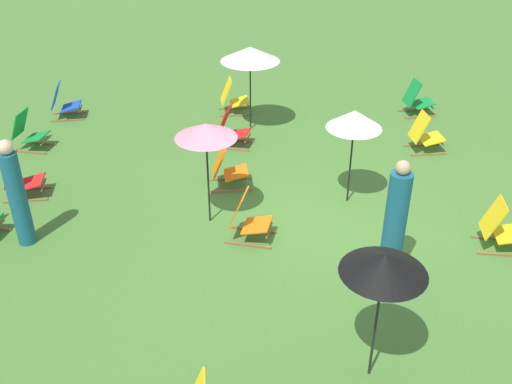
{
  "coord_description": "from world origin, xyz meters",
  "views": [
    {
      "loc": [
        -8.27,
        1.2,
        5.41
      ],
      "look_at": [
        0.0,
        1.2,
        0.5
      ],
      "focal_mm": 40.74,
      "sensor_mm": 36.0,
      "label": 1
    }
  ],
  "objects_px": {
    "deckchair_11": "(21,178)",
    "umbrella_2": "(250,54)",
    "umbrella_3": "(206,131)",
    "person_1": "(17,195)",
    "person_0": "(395,224)",
    "deckchair_7": "(425,134)",
    "umbrella_0": "(384,264)",
    "deckchair_0": "(227,168)",
    "deckchair_3": "(64,103)",
    "deckchair_9": "(501,228)",
    "deckchair_5": "(417,100)",
    "deckchair_6": "(28,132)",
    "deckchair_4": "(247,219)",
    "deckchair_12": "(231,129)",
    "deckchair_10": "(233,98)",
    "umbrella_1": "(355,120)"
  },
  "relations": [
    {
      "from": "umbrella_3",
      "to": "umbrella_2",
      "type": "bearing_deg",
      "value": -9.88
    },
    {
      "from": "deckchair_0",
      "to": "deckchair_6",
      "type": "relative_size",
      "value": 1.0
    },
    {
      "from": "deckchair_9",
      "to": "umbrella_0",
      "type": "bearing_deg",
      "value": 143.17
    },
    {
      "from": "deckchair_6",
      "to": "umbrella_3",
      "type": "distance_m",
      "value": 4.96
    },
    {
      "from": "deckchair_9",
      "to": "umbrella_3",
      "type": "relative_size",
      "value": 0.47
    },
    {
      "from": "umbrella_3",
      "to": "person_0",
      "type": "distance_m",
      "value": 3.17
    },
    {
      "from": "deckchair_0",
      "to": "deckchair_7",
      "type": "relative_size",
      "value": 1.0
    },
    {
      "from": "umbrella_1",
      "to": "person_1",
      "type": "xyz_separation_m",
      "value": [
        -1.26,
        5.26,
        -0.7
      ]
    },
    {
      "from": "deckchair_7",
      "to": "deckchair_11",
      "type": "distance_m",
      "value": 7.83
    },
    {
      "from": "deckchair_9",
      "to": "deckchair_10",
      "type": "xyz_separation_m",
      "value": [
        5.4,
        4.32,
        0.0
      ]
    },
    {
      "from": "deckchair_11",
      "to": "umbrella_2",
      "type": "distance_m",
      "value": 5.17
    },
    {
      "from": "deckchair_7",
      "to": "person_0",
      "type": "bearing_deg",
      "value": 153.35
    },
    {
      "from": "deckchair_5",
      "to": "umbrella_0",
      "type": "relative_size",
      "value": 0.47
    },
    {
      "from": "deckchair_4",
      "to": "person_1",
      "type": "relative_size",
      "value": 0.47
    },
    {
      "from": "umbrella_3",
      "to": "deckchair_5",
      "type": "bearing_deg",
      "value": -44.92
    },
    {
      "from": "umbrella_1",
      "to": "person_0",
      "type": "height_order",
      "value": "person_0"
    },
    {
      "from": "deckchair_0",
      "to": "deckchair_5",
      "type": "relative_size",
      "value": 1.0
    },
    {
      "from": "deckchair_4",
      "to": "deckchair_6",
      "type": "bearing_deg",
      "value": 67.03
    },
    {
      "from": "umbrella_2",
      "to": "person_1",
      "type": "bearing_deg",
      "value": 141.06
    },
    {
      "from": "deckchair_3",
      "to": "deckchair_10",
      "type": "height_order",
      "value": "same"
    },
    {
      "from": "umbrella_0",
      "to": "person_0",
      "type": "xyz_separation_m",
      "value": [
        1.86,
        -0.59,
        -0.75
      ]
    },
    {
      "from": "deckchair_0",
      "to": "deckchair_3",
      "type": "bearing_deg",
      "value": 45.33
    },
    {
      "from": "deckchair_7",
      "to": "umbrella_2",
      "type": "distance_m",
      "value": 3.97
    },
    {
      "from": "umbrella_1",
      "to": "person_0",
      "type": "relative_size",
      "value": 0.91
    },
    {
      "from": "deckchair_7",
      "to": "umbrella_3",
      "type": "bearing_deg",
      "value": 115.58
    },
    {
      "from": "umbrella_2",
      "to": "umbrella_3",
      "type": "height_order",
      "value": "umbrella_2"
    },
    {
      "from": "deckchair_10",
      "to": "deckchair_4",
      "type": "bearing_deg",
      "value": 176.68
    },
    {
      "from": "deckchair_5",
      "to": "person_1",
      "type": "distance_m",
      "value": 9.01
    },
    {
      "from": "deckchair_12",
      "to": "umbrella_3",
      "type": "relative_size",
      "value": 0.48
    },
    {
      "from": "umbrella_0",
      "to": "deckchair_9",
      "type": "bearing_deg",
      "value": -43.56
    },
    {
      "from": "person_1",
      "to": "umbrella_0",
      "type": "bearing_deg",
      "value": -21.27
    },
    {
      "from": "deckchair_12",
      "to": "umbrella_2",
      "type": "relative_size",
      "value": 0.46
    },
    {
      "from": "deckchair_6",
      "to": "deckchair_7",
      "type": "bearing_deg",
      "value": -80.96
    },
    {
      "from": "deckchair_3",
      "to": "deckchair_5",
      "type": "distance_m",
      "value": 8.17
    },
    {
      "from": "deckchair_6",
      "to": "deckchair_11",
      "type": "distance_m",
      "value": 2.0
    },
    {
      "from": "deckchair_10",
      "to": "umbrella_1",
      "type": "xyz_separation_m",
      "value": [
        -3.99,
        -2.17,
        1.19
      ]
    },
    {
      "from": "deckchair_0",
      "to": "deckchair_4",
      "type": "height_order",
      "value": "same"
    },
    {
      "from": "deckchair_6",
      "to": "deckchair_11",
      "type": "xyz_separation_m",
      "value": [
        -1.93,
        -0.53,
        0.0
      ]
    },
    {
      "from": "deckchair_4",
      "to": "deckchair_6",
      "type": "height_order",
      "value": "same"
    },
    {
      "from": "umbrella_3",
      "to": "person_1",
      "type": "height_order",
      "value": "person_1"
    },
    {
      "from": "deckchair_11",
      "to": "umbrella_2",
      "type": "height_order",
      "value": "umbrella_2"
    },
    {
      "from": "deckchair_7",
      "to": "deckchair_11",
      "type": "xyz_separation_m",
      "value": [
        -1.81,
        7.62,
        0.0
      ]
    },
    {
      "from": "umbrella_1",
      "to": "deckchair_4",
      "type": "bearing_deg",
      "value": 123.28
    },
    {
      "from": "deckchair_9",
      "to": "deckchair_6",
      "type": "bearing_deg",
      "value": 74.29
    },
    {
      "from": "umbrella_1",
      "to": "umbrella_3",
      "type": "height_order",
      "value": "umbrella_3"
    },
    {
      "from": "deckchair_4",
      "to": "deckchair_10",
      "type": "xyz_separation_m",
      "value": [
        5.14,
        0.41,
        0.0
      ]
    },
    {
      "from": "deckchair_5",
      "to": "umbrella_3",
      "type": "height_order",
      "value": "umbrella_3"
    },
    {
      "from": "deckchair_6",
      "to": "deckchair_4",
      "type": "bearing_deg",
      "value": -115.55
    },
    {
      "from": "umbrella_0",
      "to": "umbrella_3",
      "type": "bearing_deg",
      "value": 32.74
    },
    {
      "from": "umbrella_2",
      "to": "deckchair_5",
      "type": "bearing_deg",
      "value": -78.44
    }
  ]
}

